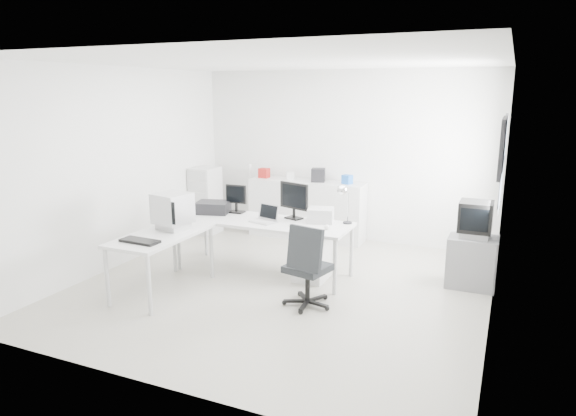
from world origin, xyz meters
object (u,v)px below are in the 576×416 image
at_px(sideboard, 307,209).
at_px(main_desk, 263,247).
at_px(side_desk, 163,263).
at_px(laser_printer, 321,215).
at_px(office_chair, 308,264).
at_px(tv_cabinet, 472,262).
at_px(laptop, 263,215).
at_px(drawer_pedestal, 312,257).
at_px(lcd_monitor_large, 294,201).
at_px(crt_monitor, 173,210).
at_px(crt_tv, 475,220).
at_px(lcd_monitor_small, 236,199).
at_px(inkjet_printer, 213,207).
at_px(filing_cabinet, 206,201).

bearing_deg(sideboard, main_desk, -87.03).
height_order(side_desk, laser_printer, laser_printer).
bearing_deg(main_desk, office_chair, -39.07).
height_order(main_desk, tv_cabinet, main_desk).
xyz_separation_m(main_desk, laptop, (0.05, -0.10, 0.48)).
relative_size(drawer_pedestal, laser_printer, 1.80).
bearing_deg(side_desk, lcd_monitor_large, 48.37).
bearing_deg(laser_printer, crt_monitor, -160.20).
bearing_deg(drawer_pedestal, laptop, -167.01).
bearing_deg(crt_tv, lcd_monitor_small, -173.23).
height_order(inkjet_printer, crt_monitor, crt_monitor).
xyz_separation_m(inkjet_printer, filing_cabinet, (-0.98, 1.33, -0.25)).
bearing_deg(crt_monitor, tv_cabinet, 34.82).
xyz_separation_m(lcd_monitor_small, tv_cabinet, (3.22, 0.38, -0.62)).
distance_m(office_chair, tv_cabinet, 2.22).
bearing_deg(drawer_pedestal, sideboard, 113.73).
height_order(drawer_pedestal, laser_printer, laser_printer).
bearing_deg(tv_cabinet, lcd_monitor_large, -170.64).
bearing_deg(crt_monitor, main_desk, 56.97).
xyz_separation_m(side_desk, laser_printer, (1.60, 1.32, 0.47)).
bearing_deg(crt_tv, crt_monitor, -157.16).
relative_size(laptop, crt_tv, 0.62).
distance_m(drawer_pedestal, office_chair, 0.90).
distance_m(inkjet_printer, tv_cabinet, 3.59).
bearing_deg(filing_cabinet, lcd_monitor_large, -28.45).
bearing_deg(crt_monitor, sideboard, 86.45).
distance_m(inkjet_printer, lcd_monitor_large, 1.22).
height_order(main_desk, lcd_monitor_small, lcd_monitor_small).
distance_m(lcd_monitor_large, laser_printer, 0.43).
bearing_deg(lcd_monitor_large, laser_printer, 14.22).
height_order(drawer_pedestal, crt_tv, crt_tv).
relative_size(main_desk, laptop, 7.73).
bearing_deg(laptop, lcd_monitor_large, 64.61).
bearing_deg(lcd_monitor_large, crt_monitor, -118.98).
height_order(inkjet_printer, laptop, laptop).
height_order(crt_monitor, office_chair, crt_monitor).
bearing_deg(crt_tv, side_desk, -153.79).
xyz_separation_m(lcd_monitor_small, crt_tv, (3.22, 0.38, -0.06)).
relative_size(inkjet_printer, tv_cabinet, 0.70).
bearing_deg(filing_cabinet, side_desk, -68.81).
bearing_deg(drawer_pedestal, filing_cabinet, 151.37).
distance_m(drawer_pedestal, crt_tv, 2.13).
bearing_deg(tv_cabinet, office_chair, -140.36).
xyz_separation_m(office_chair, tv_cabinet, (1.71, 1.41, -0.18)).
relative_size(inkjet_printer, crt_monitor, 0.94).
height_order(lcd_monitor_small, office_chair, lcd_monitor_small).
height_order(lcd_monitor_large, laser_printer, lcd_monitor_large).
bearing_deg(drawer_pedestal, office_chair, -72.48).
height_order(drawer_pedestal, lcd_monitor_small, lcd_monitor_small).
height_order(inkjet_printer, crt_tv, crt_tv).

